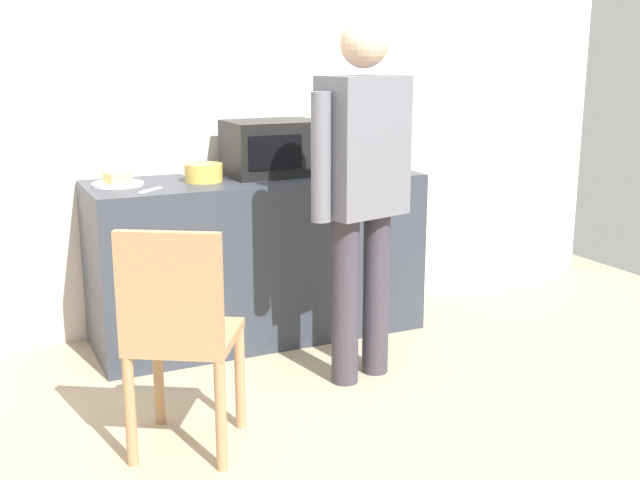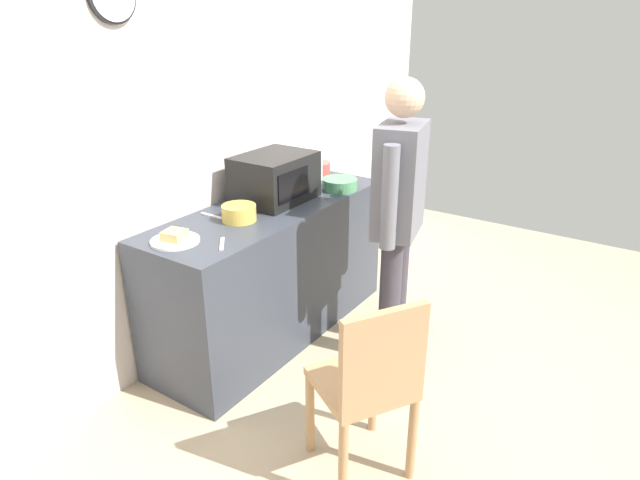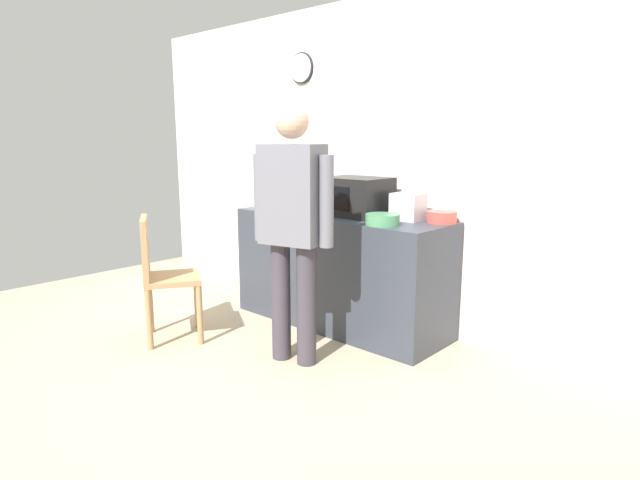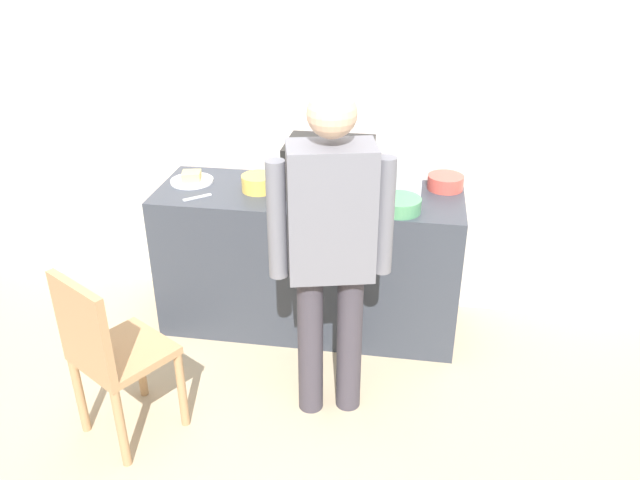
# 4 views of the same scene
# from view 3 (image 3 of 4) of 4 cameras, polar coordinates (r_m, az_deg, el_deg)

# --- Properties ---
(ground_plane) EXTENTS (6.00, 6.00, 0.00)m
(ground_plane) POSITION_cam_3_polar(r_m,az_deg,el_deg) (3.68, -11.69, -13.33)
(ground_plane) COLOR tan
(back_wall) EXTENTS (5.40, 0.13, 2.60)m
(back_wall) POSITION_cam_3_polar(r_m,az_deg,el_deg) (4.48, 4.53, 8.40)
(back_wall) COLOR silver
(back_wall) RESTS_ON ground_plane
(kitchen_counter) EXTENTS (1.81, 0.62, 0.90)m
(kitchen_counter) POSITION_cam_3_polar(r_m,az_deg,el_deg) (4.26, 2.18, -3.29)
(kitchen_counter) COLOR #333842
(kitchen_counter) RESTS_ON ground_plane
(microwave) EXTENTS (0.50, 0.39, 0.30)m
(microwave) POSITION_cam_3_polar(r_m,az_deg,el_deg) (4.11, 3.89, 4.72)
(microwave) COLOR black
(microwave) RESTS_ON kitchen_counter
(sandwich_plate) EXTENTS (0.26, 0.26, 0.07)m
(sandwich_plate) POSITION_cam_3_polar(r_m,az_deg,el_deg) (4.71, -4.22, 3.92)
(sandwich_plate) COLOR white
(sandwich_plate) RESTS_ON kitchen_counter
(salad_bowl) EXTENTS (0.21, 0.21, 0.08)m
(salad_bowl) POSITION_cam_3_polar(r_m,az_deg,el_deg) (3.87, 13.08, 2.44)
(salad_bowl) COLOR #C64C42
(salad_bowl) RESTS_ON kitchen_counter
(cereal_bowl) EXTENTS (0.20, 0.20, 0.09)m
(cereal_bowl) POSITION_cam_3_polar(r_m,az_deg,el_deg) (4.35, -0.89, 3.73)
(cereal_bowl) COLOR gold
(cereal_bowl) RESTS_ON kitchen_counter
(mixing_bowl) EXTENTS (0.24, 0.24, 0.08)m
(mixing_bowl) POSITION_cam_3_polar(r_m,az_deg,el_deg) (3.70, 6.80, 2.21)
(mixing_bowl) COLOR #4C8E60
(mixing_bowl) RESTS_ON kitchen_counter
(toaster) EXTENTS (0.22, 0.18, 0.20)m
(toaster) POSITION_cam_3_polar(r_m,az_deg,el_deg) (3.94, 9.51, 3.58)
(toaster) COLOR silver
(toaster) RESTS_ON kitchen_counter
(fork_utensil) EXTENTS (0.02, 0.17, 0.01)m
(fork_utensil) POSITION_cam_3_polar(r_m,az_deg,el_deg) (4.52, 0.34, 3.45)
(fork_utensil) COLOR silver
(fork_utensil) RESTS_ON kitchen_counter
(spoon_utensil) EXTENTS (0.14, 0.13, 0.01)m
(spoon_utensil) POSITION_cam_3_polar(r_m,az_deg,el_deg) (4.47, -5.38, 3.32)
(spoon_utensil) COLOR silver
(spoon_utensil) RESTS_ON kitchen_counter
(person_standing) EXTENTS (0.58, 0.33, 1.72)m
(person_standing) POSITION_cam_3_polar(r_m,az_deg,el_deg) (3.43, -2.98, 2.57)
(person_standing) COLOR #3A3640
(person_standing) RESTS_ON ground_plane
(wooden_chair) EXTENTS (0.55, 0.55, 0.94)m
(wooden_chair) POSITION_cam_3_polar(r_m,az_deg,el_deg) (4.08, -16.81, -3.37)
(wooden_chair) COLOR #A87F56
(wooden_chair) RESTS_ON ground_plane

